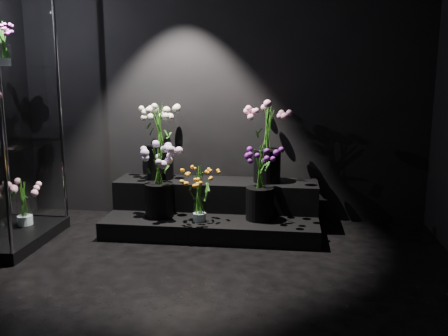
# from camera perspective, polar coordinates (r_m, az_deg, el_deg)

# --- Properties ---
(floor) EXTENTS (4.00, 4.00, 0.00)m
(floor) POSITION_cam_1_polar(r_m,az_deg,el_deg) (3.31, -5.24, -15.39)
(floor) COLOR black
(floor) RESTS_ON ground
(wall_back) EXTENTS (4.00, 0.00, 4.00)m
(wall_back) POSITION_cam_1_polar(r_m,az_deg,el_deg) (4.92, -0.37, 10.35)
(wall_back) COLOR black
(wall_back) RESTS_ON floor
(display_riser) EXTENTS (1.93, 0.86, 0.43)m
(display_riser) POSITION_cam_1_polar(r_m,az_deg,el_deg) (4.73, -1.09, -4.72)
(display_riser) COLOR black
(display_riser) RESTS_ON floor
(display_case) EXTENTS (0.60, 1.00, 2.19)m
(display_case) POSITION_cam_1_polar(r_m,az_deg,el_deg) (4.52, -24.05, 5.44)
(display_case) COLOR black
(display_case) RESTS_ON floor
(bouquet_orange_bells) EXTENTS (0.35, 0.35, 0.48)m
(bouquet_orange_bells) POSITION_cam_1_polar(r_m,az_deg,el_deg) (4.36, -2.84, -2.91)
(bouquet_orange_bells) COLOR white
(bouquet_orange_bells) RESTS_ON display_riser
(bouquet_lilac) EXTENTS (0.37, 0.37, 0.64)m
(bouquet_lilac) POSITION_cam_1_polar(r_m,az_deg,el_deg) (4.51, -7.47, -1.16)
(bouquet_lilac) COLOR black
(bouquet_lilac) RESTS_ON display_riser
(bouquet_purple) EXTENTS (0.40, 0.40, 0.65)m
(bouquet_purple) POSITION_cam_1_polar(r_m,az_deg,el_deg) (4.39, 4.14, -1.41)
(bouquet_purple) COLOR black
(bouquet_purple) RESTS_ON display_riser
(bouquet_cream_roses) EXTENTS (0.50, 0.50, 0.73)m
(bouquet_cream_roses) POSITION_cam_1_polar(r_m,az_deg,el_deg) (4.83, -7.40, 3.71)
(bouquet_cream_roses) COLOR black
(bouquet_cream_roses) RESTS_ON display_riser
(bouquet_pink_roses) EXTENTS (0.42, 0.42, 0.73)m
(bouquet_pink_roses) POSITION_cam_1_polar(r_m,az_deg,el_deg) (4.67, 4.99, 3.38)
(bouquet_pink_roses) COLOR black
(bouquet_pink_roses) RESTS_ON display_riser
(bouquet_case_magenta) EXTENTS (0.27, 0.27, 0.36)m
(bouquet_case_magenta) POSITION_cam_1_polar(r_m,az_deg,el_deg) (4.64, -23.96, 12.91)
(bouquet_case_magenta) COLOR white
(bouquet_case_magenta) RESTS_ON display_case
(bouquet_case_base_pink) EXTENTS (0.41, 0.41, 0.42)m
(bouquet_case_base_pink) POSITION_cam_1_polar(r_m,az_deg,el_deg) (4.80, -21.95, -3.46)
(bouquet_case_base_pink) COLOR white
(bouquet_case_base_pink) RESTS_ON display_case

